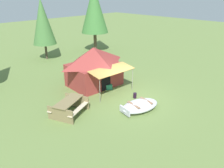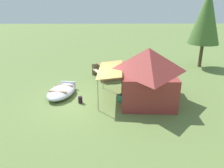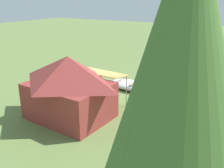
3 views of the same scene
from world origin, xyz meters
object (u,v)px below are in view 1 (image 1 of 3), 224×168
Objects in this scene: picnic_table at (69,106)px; canvas_cabin_tent at (94,66)px; beached_rowboat at (140,106)px; cooler_box at (108,87)px; fuel_can at (135,95)px; pine_tree_far_center at (94,9)px; pine_tree_back_left at (43,22)px.

canvas_cabin_tent is at bearing 30.04° from picnic_table.
beached_rowboat is at bearing -38.11° from picnic_table.
beached_rowboat is 1.10× the size of picnic_table.
fuel_can is at bearing -82.71° from cooler_box.
pine_tree_far_center is (5.80, 10.36, 4.14)m from fuel_can.
cooler_box is 9.81m from pine_tree_back_left.
pine_tree_far_center is at bearing -10.37° from pine_tree_back_left.
canvas_cabin_tent is at bearing 83.44° from beached_rowboat.
cooler_box is at bearing 97.29° from fuel_can.
picnic_table is 3.81× the size of cooler_box.
cooler_box reaches higher than fuel_can.
pine_tree_far_center is at bearing 60.73° from fuel_can.
pine_tree_far_center reaches higher than fuel_can.
fuel_can is at bearing -119.27° from pine_tree_far_center.
cooler_box is at bearing -126.44° from pine_tree_far_center.
beached_rowboat is 3.84m from picnic_table.
pine_tree_back_left is at bearing 83.69° from canvas_cabin_tent.
pine_tree_back_left reaches higher than cooler_box.
picnic_table is at bearing -149.96° from canvas_cabin_tent.
picnic_table is 4.14m from fuel_can.
canvas_cabin_tent is 4.16m from picnic_table.
pine_tree_back_left is (0.76, 9.20, 3.30)m from cooler_box.
picnic_table reaches higher than beached_rowboat.
pine_tree_back_left reaches higher than picnic_table.
canvas_cabin_tent is 3.54m from fuel_can.
pine_tree_back_left is at bearing 66.34° from picnic_table.
canvas_cabin_tent is (0.51, 4.40, 1.13)m from beached_rowboat.
picnic_table is at bearing -136.94° from pine_tree_far_center.
canvas_cabin_tent is 8.35m from pine_tree_back_left.
picnic_table is 13.85m from pine_tree_far_center.
beached_rowboat is at bearing -101.20° from cooler_box.
beached_rowboat is 13.89m from pine_tree_far_center.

